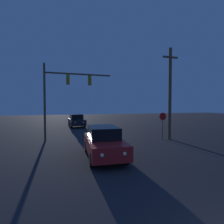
% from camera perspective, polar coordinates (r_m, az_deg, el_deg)
% --- Properties ---
extents(car_near, '(2.29, 4.96, 1.81)m').
position_cam_1_polar(car_near, '(10.54, -2.75, -9.65)').
color(car_near, '#B21E1E').
rests_on(car_near, ground_plane).
extents(car_far, '(2.17, 4.93, 1.81)m').
position_cam_1_polar(car_far, '(25.97, -11.51, -2.70)').
color(car_far, black).
rests_on(car_far, ground_plane).
extents(traffic_signal_mast, '(5.98, 0.30, 6.73)m').
position_cam_1_polar(traffic_signal_mast, '(16.18, -15.83, 7.12)').
color(traffic_signal_mast, brown).
rests_on(traffic_signal_mast, ground_plane).
extents(stop_sign, '(0.69, 0.07, 2.44)m').
position_cam_1_polar(stop_sign, '(16.57, 16.22, -2.75)').
color(stop_sign, brown).
rests_on(stop_sign, ground_plane).
extents(utility_pole, '(1.50, 0.28, 8.25)m').
position_cam_1_polar(utility_pole, '(16.72, 18.39, 6.09)').
color(utility_pole, brown).
rests_on(utility_pole, ground_plane).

